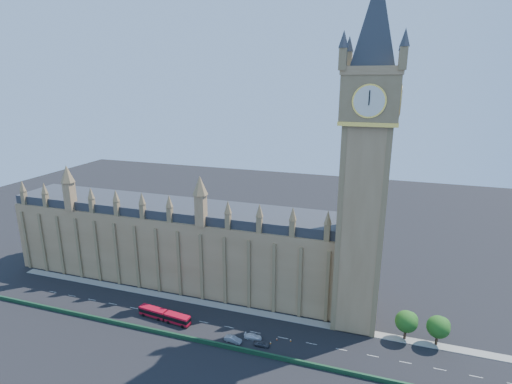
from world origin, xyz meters
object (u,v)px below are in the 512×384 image
(car_silver, at_px, (233,339))
(car_white, at_px, (253,337))
(red_bus, at_px, (164,315))
(car_grey, at_px, (262,344))

(car_silver, bearing_deg, car_white, -51.45)
(red_bus, xyz_separation_m, car_silver, (23.10, -3.29, -0.73))
(red_bus, distance_m, car_silver, 23.34)
(car_grey, distance_m, car_silver, 8.02)
(car_silver, relative_size, car_white, 1.00)
(car_grey, bearing_deg, car_white, 52.56)
(car_grey, bearing_deg, car_silver, 92.58)
(red_bus, bearing_deg, car_grey, 1.57)
(car_grey, height_order, car_silver, car_silver)
(car_silver, xyz_separation_m, car_white, (4.75, 2.97, -0.10))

